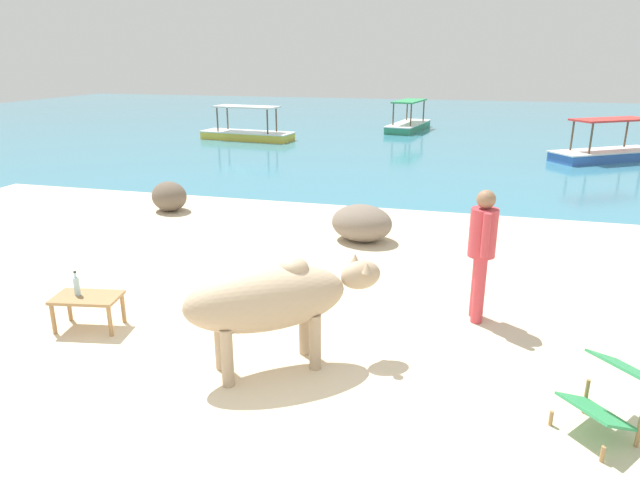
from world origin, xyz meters
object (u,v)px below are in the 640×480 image
at_px(deck_chair_far, 611,392).
at_px(boat_blue, 607,152).
at_px(person_standing, 482,246).
at_px(boat_green, 408,124).
at_px(bottle, 77,285).
at_px(low_bench_table, 87,301).
at_px(boat_yellow, 247,133).
at_px(cow, 272,298).

xyz_separation_m(deck_chair_far, boat_blue, (2.81, 14.75, -0.13)).
bearing_deg(person_standing, boat_green, -87.95).
relative_size(bottle, person_standing, 0.18).
xyz_separation_m(low_bench_table, boat_blue, (8.32, 14.20, -0.09)).
bearing_deg(person_standing, low_bench_table, 11.06).
relative_size(deck_chair_far, boat_yellow, 0.25).
xyz_separation_m(low_bench_table, boat_green, (1.46, 20.26, -0.09)).
xyz_separation_m(person_standing, boat_blue, (3.90, 12.77, -0.70)).
distance_m(person_standing, boat_green, 19.07).
bearing_deg(bottle, deck_chair_far, -5.55).
xyz_separation_m(person_standing, boat_green, (-2.97, 18.82, -0.70)).
relative_size(cow, low_bench_table, 2.35).
relative_size(cow, boat_yellow, 0.51).
relative_size(cow, deck_chair_far, 2.10).
relative_size(cow, person_standing, 1.20).
relative_size(boat_blue, boat_green, 0.97).
bearing_deg(low_bench_table, boat_blue, 49.75).
bearing_deg(bottle, boat_green, 85.55).
xyz_separation_m(person_standing, boat_yellow, (-8.71, 14.21, -0.70)).
relative_size(cow, bottle, 6.56).
height_order(bottle, boat_yellow, boat_yellow).
height_order(cow, deck_chair_far, cow).
bearing_deg(boat_yellow, boat_blue, -0.16).
relative_size(boat_yellow, boat_green, 0.99).
xyz_separation_m(cow, low_bench_table, (-2.41, 0.29, -0.43)).
xyz_separation_m(cow, boat_yellow, (-6.70, 15.93, -0.53)).
bearing_deg(person_standing, cow, 33.60).
bearing_deg(boat_green, bottle, -175.50).
distance_m(low_bench_table, person_standing, 4.69).
distance_m(boat_yellow, boat_green, 7.37).
bearing_deg(low_bench_table, boat_yellow, 95.45).
xyz_separation_m(cow, boat_blue, (5.91, 14.49, -0.53)).
bearing_deg(person_standing, bottle, 10.55).
height_order(boat_blue, boat_green, same).
height_order(low_bench_table, bottle, bottle).
relative_size(person_standing, boat_yellow, 0.43).
height_order(bottle, deck_chair_far, bottle).
height_order(low_bench_table, deck_chair_far, deck_chair_far).
xyz_separation_m(bottle, boat_green, (1.58, 20.25, -0.28)).
relative_size(boat_blue, boat_yellow, 0.98).
relative_size(bottle, boat_green, 0.08).
bearing_deg(cow, boat_yellow, 77.49).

